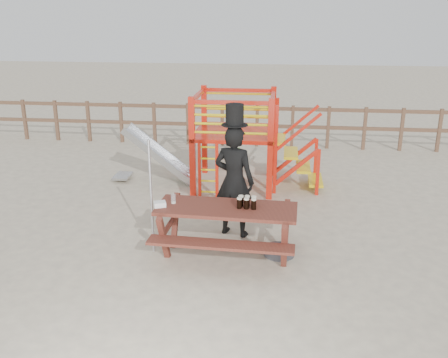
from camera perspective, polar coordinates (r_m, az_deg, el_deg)
ground at (r=8.00m, az=-2.84°, el=-9.10°), size 60.00×60.00×0.00m
back_fence at (r=14.34m, az=1.79°, el=6.68°), size 15.09×0.09×1.20m
playground_fort at (r=10.93m, az=0.84°, el=4.67°), size 4.71×1.84×2.10m
picnic_table at (r=7.85m, az=0.28°, el=-5.33°), size 2.23×1.58×0.84m
man_with_hat at (r=8.45m, az=1.18°, el=0.08°), size 0.81×0.65×2.30m
metal_pole at (r=7.92m, az=-8.32°, el=-2.12°), size 0.04×0.04×1.88m
parasol_base at (r=8.14m, az=6.31°, el=-8.21°), size 0.50×0.50×0.21m
paper_bag at (r=7.80m, az=-7.35°, el=-2.87°), size 0.22×0.20×0.08m
stout_pints at (r=7.69m, az=2.63°, el=-2.67°), size 0.30×0.20×0.17m
empty_glasses at (r=7.89m, az=-5.81°, el=-2.31°), size 0.08×0.08×0.15m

